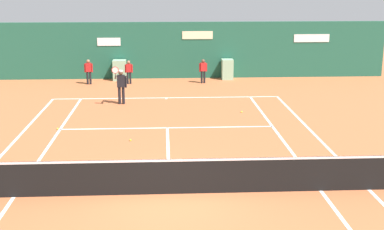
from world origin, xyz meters
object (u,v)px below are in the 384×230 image
ball_kid_centre_post (89,70)px  tennis_ball_mid_court (130,140)px  player_on_baseline (121,84)px  tennis_ball_by_sideline (58,129)px  ball_kid_right_post (129,70)px  ball_kid_left_post (203,69)px  tennis_ball_near_service_line (242,112)px

ball_kid_centre_post → tennis_ball_mid_court: ball_kid_centre_post is taller
player_on_baseline → tennis_ball_by_sideline: (-2.07, -4.11, -0.90)m
ball_kid_right_post → tennis_ball_by_sideline: size_ratio=18.52×
tennis_ball_by_sideline → ball_kid_left_post: bearing=55.7°
tennis_ball_mid_court → player_on_baseline: bearing=97.3°
tennis_ball_mid_court → tennis_ball_near_service_line: bearing=40.9°
ball_kid_left_post → tennis_ball_near_service_line: ball_kid_left_post is taller
ball_kid_centre_post → tennis_ball_mid_court: size_ratio=19.64×
ball_kid_right_post → tennis_ball_near_service_line: (5.11, -6.70, -0.69)m
player_on_baseline → tennis_ball_near_service_line: bearing=157.5°
ball_kid_right_post → tennis_ball_mid_court: size_ratio=18.52×
ball_kid_left_post → tennis_ball_by_sideline: ball_kid_left_post is taller
player_on_baseline → ball_kid_right_post: player_on_baseline is taller
player_on_baseline → ball_kid_right_post: 4.83m
ball_kid_right_post → ball_kid_left_post: ball_kid_left_post is taller
ball_kid_right_post → tennis_ball_mid_court: ball_kid_right_post is taller
tennis_ball_by_sideline → player_on_baseline: bearing=63.3°
tennis_ball_by_sideline → tennis_ball_mid_court: 3.22m
ball_kid_left_post → tennis_ball_by_sideline: size_ratio=19.08×
tennis_ball_near_service_line → ball_kid_right_post: bearing=127.3°
player_on_baseline → ball_kid_left_post: player_on_baseline is taller
tennis_ball_by_sideline → tennis_ball_near_service_line: bearing=17.2°
ball_kid_centre_post → tennis_ball_mid_court: bearing=100.9°
ball_kid_centre_post → tennis_ball_near_service_line: bearing=133.2°
ball_kid_right_post → ball_kid_left_post: size_ratio=0.97×
ball_kid_left_post → ball_kid_right_post: bearing=-8.3°
ball_kid_centre_post → ball_kid_left_post: bearing=176.0°
ball_kid_centre_post → ball_kid_right_post: ball_kid_centre_post is taller
tennis_ball_near_service_line → tennis_ball_by_sideline: size_ratio=1.00×
player_on_baseline → ball_kid_centre_post: player_on_baseline is taller
ball_kid_left_post → tennis_ball_mid_court: size_ratio=19.08×
ball_kid_left_post → tennis_ball_mid_court: (-3.30, -10.53, -0.71)m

